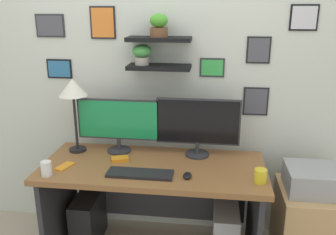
% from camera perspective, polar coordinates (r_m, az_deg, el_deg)
% --- Properties ---
extents(back_wall_assembly, '(4.40, 0.24, 2.70)m').
position_cam_1_polar(back_wall_assembly, '(2.79, -1.03, 7.68)').
color(back_wall_assembly, silver).
rests_on(back_wall_assembly, ground).
extents(desk, '(1.58, 0.68, 0.75)m').
position_cam_1_polar(desk, '(2.70, -2.13, -11.11)').
color(desk, brown).
rests_on(desk, ground).
extents(monitor_left, '(0.62, 0.18, 0.41)m').
position_cam_1_polar(monitor_left, '(2.73, -7.90, -0.78)').
color(monitor_left, '#2D2D33').
rests_on(monitor_left, desk).
extents(monitor_right, '(0.62, 0.18, 0.44)m').
position_cam_1_polar(monitor_right, '(2.64, 4.78, -1.13)').
color(monitor_right, '#2D2D33').
rests_on(monitor_right, desk).
extents(keyboard, '(0.44, 0.14, 0.02)m').
position_cam_1_polar(keyboard, '(2.42, -4.47, -8.87)').
color(keyboard, black).
rests_on(keyboard, desk).
extents(computer_mouse, '(0.06, 0.09, 0.03)m').
position_cam_1_polar(computer_mouse, '(2.38, 3.09, -9.18)').
color(computer_mouse, black).
rests_on(computer_mouse, desk).
extents(desk_lamp, '(0.21, 0.21, 0.57)m').
position_cam_1_polar(desk_lamp, '(2.74, -14.83, 3.95)').
color(desk_lamp, black).
rests_on(desk_lamp, desk).
extents(cell_phone, '(0.11, 0.16, 0.01)m').
position_cam_1_polar(cell_phone, '(2.63, -16.07, -7.44)').
color(cell_phone, orange).
rests_on(cell_phone, desk).
extents(coffee_mug, '(0.08, 0.08, 0.09)m').
position_cam_1_polar(coffee_mug, '(2.38, 14.47, -8.96)').
color(coffee_mug, yellow).
rests_on(coffee_mug, desk).
extents(pen_cup, '(0.07, 0.07, 0.10)m').
position_cam_1_polar(pen_cup, '(2.52, -18.74, -7.69)').
color(pen_cup, white).
rests_on(pen_cup, desk).
extents(scissors_tray, '(0.14, 0.12, 0.02)m').
position_cam_1_polar(scissors_tray, '(2.65, -7.63, -6.53)').
color(scissors_tray, orange).
rests_on(scissors_tray, desk).
extents(drawer_cabinet, '(0.44, 0.50, 0.57)m').
position_cam_1_polar(drawer_cabinet, '(2.93, 21.25, -15.63)').
color(drawer_cabinet, tan).
rests_on(drawer_cabinet, ground).
extents(printer, '(0.38, 0.34, 0.17)m').
position_cam_1_polar(printer, '(2.76, 22.10, -9.12)').
color(printer, '#9E9EA3').
rests_on(printer, drawer_cabinet).
extents(computer_tower_left, '(0.18, 0.40, 0.40)m').
position_cam_1_polar(computer_tower_left, '(3.04, -12.49, -15.42)').
color(computer_tower_left, black).
rests_on(computer_tower_left, ground).
extents(computer_tower_right, '(0.18, 0.40, 0.43)m').
position_cam_1_polar(computer_tower_right, '(2.82, 9.06, -17.70)').
color(computer_tower_right, '#99999E').
rests_on(computer_tower_right, ground).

